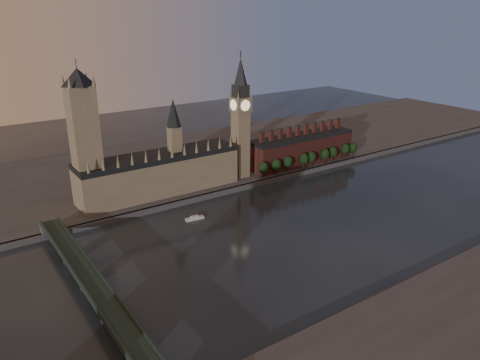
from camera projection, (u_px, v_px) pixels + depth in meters
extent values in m
plane|color=black|center=(318.00, 228.00, 324.24)|extent=(900.00, 900.00, 0.00)
cube|color=#46464B|center=(244.00, 187.00, 393.28)|extent=(900.00, 4.00, 4.00)
cube|color=#46464B|center=(192.00, 160.00, 463.01)|extent=(900.00, 180.00, 4.00)
cube|color=#786D55|center=(159.00, 176.00, 372.75)|extent=(130.00, 30.00, 28.00)
cube|color=black|center=(158.00, 156.00, 367.19)|extent=(130.00, 30.00, 4.00)
cube|color=#786D55|center=(175.00, 141.00, 371.65)|extent=(9.00, 9.00, 24.00)
cone|color=black|center=(173.00, 113.00, 363.66)|extent=(12.00, 12.00, 22.00)
cone|color=#786D55|center=(88.00, 166.00, 322.74)|extent=(2.60, 2.60, 10.00)
cone|color=#786D55|center=(103.00, 164.00, 328.41)|extent=(2.60, 2.60, 10.00)
cone|color=#786D55|center=(118.00, 161.00, 334.08)|extent=(2.60, 2.60, 10.00)
cone|color=#786D55|center=(132.00, 158.00, 339.75)|extent=(2.60, 2.60, 10.00)
cone|color=#786D55|center=(146.00, 156.00, 345.41)|extent=(2.60, 2.60, 10.00)
cone|color=#786D55|center=(159.00, 153.00, 351.08)|extent=(2.60, 2.60, 10.00)
cone|color=#786D55|center=(172.00, 151.00, 356.75)|extent=(2.60, 2.60, 10.00)
cone|color=#786D55|center=(184.00, 149.00, 362.42)|extent=(2.60, 2.60, 10.00)
cone|color=#786D55|center=(197.00, 147.00, 368.08)|extent=(2.60, 2.60, 10.00)
cone|color=#786D55|center=(208.00, 145.00, 373.75)|extent=(2.60, 2.60, 10.00)
cone|color=#786D55|center=(220.00, 143.00, 379.42)|extent=(2.60, 2.60, 10.00)
cone|color=#786D55|center=(231.00, 141.00, 385.09)|extent=(2.60, 2.60, 10.00)
cube|color=#786D55|center=(86.00, 149.00, 332.93)|extent=(18.00, 18.00, 90.00)
cone|color=black|center=(78.00, 77.00, 315.21)|extent=(24.00, 24.00, 12.00)
cylinder|color=#232326|center=(76.00, 68.00, 313.13)|extent=(0.50, 0.50, 12.00)
cone|color=#786D55|center=(69.00, 82.00, 305.48)|extent=(3.00, 3.00, 8.00)
cone|color=#786D55|center=(93.00, 80.00, 313.94)|extent=(3.00, 3.00, 8.00)
cone|color=#786D55|center=(63.00, 79.00, 317.88)|extent=(3.00, 3.00, 8.00)
cone|color=#786D55|center=(86.00, 78.00, 326.33)|extent=(3.00, 3.00, 8.00)
cube|color=#786D55|center=(241.00, 144.00, 403.29)|extent=(12.00, 12.00, 58.00)
cube|color=#786D55|center=(241.00, 104.00, 391.14)|extent=(14.00, 14.00, 12.00)
cube|color=#232326|center=(241.00, 91.00, 387.32)|extent=(11.00, 11.00, 10.00)
cone|color=black|center=(241.00, 71.00, 381.76)|extent=(13.00, 13.00, 22.00)
cylinder|color=#232326|center=(241.00, 54.00, 377.07)|extent=(1.00, 1.00, 5.00)
cylinder|color=beige|center=(245.00, 105.00, 385.56)|extent=(9.00, 0.50, 9.00)
cylinder|color=beige|center=(236.00, 103.00, 396.71)|extent=(9.00, 0.50, 9.00)
cylinder|color=beige|center=(233.00, 105.00, 387.33)|extent=(0.50, 9.00, 9.00)
cylinder|color=beige|center=(248.00, 103.00, 394.94)|extent=(0.50, 9.00, 9.00)
cone|color=#786D55|center=(238.00, 95.00, 379.54)|extent=(2.00, 2.00, 6.00)
cone|color=#786D55|center=(251.00, 94.00, 386.41)|extent=(2.00, 2.00, 6.00)
cone|color=#786D55|center=(230.00, 93.00, 389.61)|extent=(2.00, 2.00, 6.00)
cone|color=#786D55|center=(243.00, 91.00, 396.48)|extent=(2.00, 2.00, 6.00)
cube|color=maroon|center=(301.00, 150.00, 446.18)|extent=(110.00, 25.00, 24.00)
cube|color=black|center=(302.00, 136.00, 441.49)|extent=(110.00, 25.00, 3.00)
cube|color=maroon|center=(262.00, 138.00, 414.57)|extent=(3.50, 3.50, 9.00)
cube|color=#232326|center=(262.00, 132.00, 412.84)|extent=(4.20, 4.20, 1.00)
cube|color=maroon|center=(271.00, 136.00, 420.09)|extent=(3.50, 3.50, 9.00)
cube|color=#232326|center=(271.00, 131.00, 418.36)|extent=(4.20, 4.20, 1.00)
cube|color=maroon|center=(280.00, 134.00, 425.61)|extent=(3.50, 3.50, 9.00)
cube|color=#232326|center=(280.00, 129.00, 423.87)|extent=(4.20, 4.20, 1.00)
cube|color=maroon|center=(289.00, 133.00, 431.13)|extent=(3.50, 3.50, 9.00)
cube|color=#232326|center=(289.00, 127.00, 429.39)|extent=(4.20, 4.20, 1.00)
cube|color=maroon|center=(298.00, 131.00, 436.65)|extent=(3.50, 3.50, 9.00)
cube|color=#232326|center=(298.00, 126.00, 434.91)|extent=(4.20, 4.20, 1.00)
cube|color=maroon|center=(306.00, 129.00, 442.16)|extent=(3.50, 3.50, 9.00)
cube|color=#232326|center=(306.00, 124.00, 440.43)|extent=(4.20, 4.20, 1.00)
cube|color=maroon|center=(314.00, 128.00, 447.68)|extent=(3.50, 3.50, 9.00)
cube|color=#232326|center=(315.00, 123.00, 445.95)|extent=(4.20, 4.20, 1.00)
cube|color=maroon|center=(322.00, 127.00, 453.20)|extent=(3.50, 3.50, 9.00)
cube|color=#232326|center=(323.00, 121.00, 451.46)|extent=(4.20, 4.20, 1.00)
cube|color=maroon|center=(330.00, 125.00, 458.72)|extent=(3.50, 3.50, 9.00)
cube|color=#232326|center=(330.00, 120.00, 456.98)|extent=(4.20, 4.20, 1.00)
cube|color=maroon|center=(338.00, 124.00, 464.24)|extent=(3.50, 3.50, 9.00)
cube|color=#232326|center=(338.00, 119.00, 462.50)|extent=(4.20, 4.20, 1.00)
cylinder|color=black|center=(263.00, 175.00, 407.54)|extent=(0.80, 0.80, 6.00)
ellipsoid|color=black|center=(263.00, 168.00, 405.28)|extent=(8.60, 8.60, 10.75)
cylinder|color=black|center=(276.00, 172.00, 415.22)|extent=(0.80, 0.80, 6.00)
ellipsoid|color=black|center=(276.00, 165.00, 412.97)|extent=(8.60, 8.60, 10.75)
cylinder|color=black|center=(288.00, 169.00, 423.13)|extent=(0.80, 0.80, 6.00)
ellipsoid|color=black|center=(288.00, 162.00, 420.87)|extent=(8.60, 8.60, 10.75)
cylinder|color=black|center=(304.00, 166.00, 430.92)|extent=(0.80, 0.80, 6.00)
ellipsoid|color=black|center=(304.00, 159.00, 428.66)|extent=(8.60, 8.60, 10.75)
cylinder|color=black|center=(311.00, 164.00, 435.93)|extent=(0.80, 0.80, 6.00)
ellipsoid|color=black|center=(311.00, 157.00, 433.67)|extent=(8.60, 8.60, 10.75)
cylinder|color=black|center=(325.00, 161.00, 445.13)|extent=(0.80, 0.80, 6.00)
ellipsoid|color=black|center=(325.00, 154.00, 442.88)|extent=(8.60, 8.60, 10.75)
cylinder|color=black|center=(332.00, 158.00, 451.31)|extent=(0.80, 0.80, 6.00)
ellipsoid|color=black|center=(333.00, 152.00, 449.06)|extent=(8.60, 8.60, 10.75)
cylinder|color=black|center=(345.00, 155.00, 461.51)|extent=(0.80, 0.80, 6.00)
ellipsoid|color=black|center=(345.00, 149.00, 459.26)|extent=(8.60, 8.60, 10.75)
cylinder|color=black|center=(352.00, 154.00, 465.60)|extent=(0.80, 0.80, 6.00)
ellipsoid|color=black|center=(353.00, 148.00, 463.34)|extent=(8.60, 8.60, 10.75)
cube|color=#1C2B26|center=(99.00, 293.00, 235.35)|extent=(12.00, 200.00, 2.50)
cube|color=#1C2B26|center=(88.00, 293.00, 231.79)|extent=(1.00, 200.00, 1.30)
cube|color=#1C2B26|center=(109.00, 286.00, 237.60)|extent=(1.00, 200.00, 1.30)
cube|color=#46464B|center=(52.00, 228.00, 309.65)|extent=(14.00, 8.00, 6.00)
cylinder|color=#232326|center=(135.00, 354.00, 201.49)|extent=(8.00, 8.00, 7.75)
cylinder|color=#232326|center=(108.00, 314.00, 227.84)|extent=(8.00, 8.00, 7.75)
cylinder|color=#232326|center=(87.00, 282.00, 254.18)|extent=(8.00, 8.00, 7.75)
cylinder|color=#232326|center=(69.00, 256.00, 280.52)|extent=(8.00, 8.00, 7.75)
cylinder|color=#232326|center=(55.00, 235.00, 306.86)|extent=(8.00, 8.00, 7.75)
cube|color=#BEBEBE|center=(195.00, 218.00, 337.91)|extent=(13.86, 5.21, 1.55)
cube|color=#BEBEBE|center=(195.00, 217.00, 337.44)|extent=(6.07, 3.47, 1.16)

